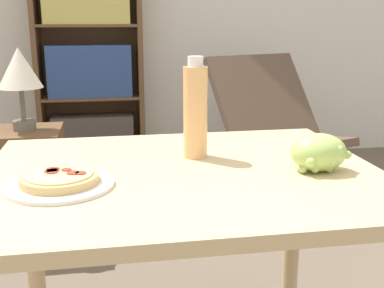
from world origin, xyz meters
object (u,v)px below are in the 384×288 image
object	(u,v)px
pizza_on_plate	(60,181)
side_table	(30,186)
grape_bunch	(319,153)
drink_bottle	(195,111)
bookshelf	(90,68)
table_lamp	(20,72)
lounge_chair_far	(277,153)

from	to	relation	value
pizza_on_plate	side_table	bearing A→B (deg)	102.92
pizza_on_plate	side_table	xyz separation A→B (m)	(-0.29, 1.26, -0.44)
pizza_on_plate	grape_bunch	xyz separation A→B (m)	(0.67, 0.01, 0.04)
drink_bottle	bookshelf	bearing A→B (deg)	99.32
table_lamp	grape_bunch	bearing A→B (deg)	-52.51
grape_bunch	bookshelf	xyz separation A→B (m)	(-0.68, 2.49, -0.01)
grape_bunch	bookshelf	size ratio (longest dim) A/B	0.10
grape_bunch	lounge_chair_far	bearing A→B (deg)	73.38
grape_bunch	drink_bottle	xyz separation A→B (m)	(-0.30, 0.19, 0.09)
drink_bottle	bookshelf	xyz separation A→B (m)	(-0.38, 2.30, -0.10)
drink_bottle	lounge_chair_far	xyz separation A→B (m)	(0.79, 1.47, -0.57)
drink_bottle	lounge_chair_far	size ratio (longest dim) A/B	0.31
grape_bunch	table_lamp	world-z (taller)	table_lamp
pizza_on_plate	drink_bottle	xyz separation A→B (m)	(0.37, 0.20, 0.12)
side_table	table_lamp	world-z (taller)	table_lamp
bookshelf	pizza_on_plate	bearing A→B (deg)	-89.83
lounge_chair_far	table_lamp	world-z (taller)	table_lamp
bookshelf	side_table	xyz separation A→B (m)	(-0.28, -1.24, -0.47)
bookshelf	table_lamp	size ratio (longest dim) A/B	4.02
bookshelf	side_table	size ratio (longest dim) A/B	2.75
pizza_on_plate	table_lamp	world-z (taller)	table_lamp
grape_bunch	lounge_chair_far	size ratio (longest dim) A/B	0.17
pizza_on_plate	lounge_chair_far	xyz separation A→B (m)	(1.16, 1.67, -0.45)
pizza_on_plate	grape_bunch	world-z (taller)	grape_bunch
pizza_on_plate	table_lamp	size ratio (longest dim) A/B	0.66
drink_bottle	side_table	bearing A→B (deg)	121.84
drink_bottle	bookshelf	world-z (taller)	bookshelf
bookshelf	table_lamp	world-z (taller)	bookshelf
pizza_on_plate	grape_bunch	bearing A→B (deg)	1.06
pizza_on_plate	table_lamp	xyz separation A→B (m)	(-0.29, 1.26, 0.13)
table_lamp	drink_bottle	bearing A→B (deg)	-58.16
drink_bottle	table_lamp	distance (m)	1.25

